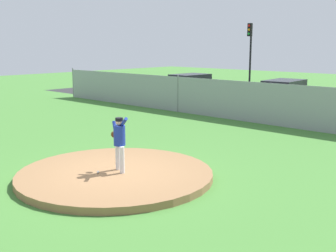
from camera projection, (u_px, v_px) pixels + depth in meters
ground_plane at (237, 142)px, 16.15m from camera, size 80.00×80.00×0.00m
asphalt_strip at (328, 115)px, 22.26m from camera, size 44.00×7.00×0.01m
pitchers_mound at (115, 174)px, 11.82m from camera, size 5.40×5.40×0.19m
pitcher_youth at (119, 138)px, 11.63m from camera, size 0.82×0.32×1.57m
baseball at (98, 172)px, 11.58m from camera, size 0.07×0.07×0.07m
chainlink_fence at (289, 106)px, 18.84m from camera, size 32.89×0.07×2.03m
parked_car_teal at (190, 88)px, 28.07m from camera, size 1.99×4.61×1.73m
parked_car_charcoal at (284, 96)px, 23.74m from camera, size 2.10×4.79×1.71m
traffic_light_near at (250, 47)px, 30.07m from camera, size 0.28×0.46×5.11m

